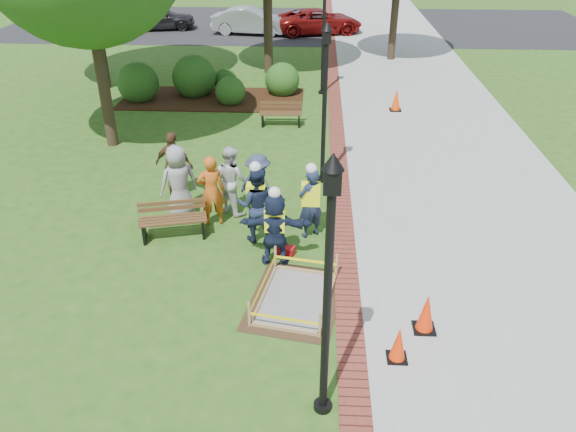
# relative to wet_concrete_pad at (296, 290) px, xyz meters

# --- Properties ---
(ground) EXTENTS (100.00, 100.00, 0.00)m
(ground) POSITION_rel_wet_concrete_pad_xyz_m (-0.73, 0.35, -0.23)
(ground) COLOR #285116
(ground) RESTS_ON ground
(sidewalk) EXTENTS (6.00, 60.00, 0.02)m
(sidewalk) POSITION_rel_wet_concrete_pad_xyz_m (4.27, 10.35, -0.22)
(sidewalk) COLOR #9E9E99
(sidewalk) RESTS_ON ground
(brick_edging) EXTENTS (0.50, 60.00, 0.03)m
(brick_edging) POSITION_rel_wet_concrete_pad_xyz_m (1.02, 10.35, -0.22)
(brick_edging) COLOR maroon
(brick_edging) RESTS_ON ground
(mulch_bed) EXTENTS (7.00, 3.00, 0.05)m
(mulch_bed) POSITION_rel_wet_concrete_pad_xyz_m (-3.73, 12.35, -0.21)
(mulch_bed) COLOR #381E0F
(mulch_bed) RESTS_ON ground
(parking_lot) EXTENTS (36.00, 12.00, 0.01)m
(parking_lot) POSITION_rel_wet_concrete_pad_xyz_m (-0.73, 27.35, -0.23)
(parking_lot) COLOR black
(parking_lot) RESTS_ON ground
(wet_concrete_pad) EXTENTS (2.09, 2.57, 0.55)m
(wet_concrete_pad) POSITION_rel_wet_concrete_pad_xyz_m (0.00, 0.00, 0.00)
(wet_concrete_pad) COLOR #47331E
(wet_concrete_pad) RESTS_ON ground
(bench_near) EXTENTS (1.61, 0.85, 0.83)m
(bench_near) POSITION_rel_wet_concrete_pad_xyz_m (-2.90, 2.20, 0.03)
(bench_near) COLOR brown
(bench_near) RESTS_ON ground
(bench_far) EXTENTS (1.45, 0.53, 0.78)m
(bench_far) POSITION_rel_wet_concrete_pad_xyz_m (-0.89, 9.62, 0.01)
(bench_far) COLOR #4D311A
(bench_far) RESTS_ON ground
(cone_front) EXTENTS (0.35, 0.35, 0.68)m
(cone_front) POSITION_rel_wet_concrete_pad_xyz_m (1.78, -1.53, 0.10)
(cone_front) COLOR black
(cone_front) RESTS_ON ground
(cone_back) EXTENTS (0.40, 0.40, 0.79)m
(cone_back) POSITION_rel_wet_concrete_pad_xyz_m (2.36, -0.76, 0.15)
(cone_back) COLOR black
(cone_back) RESTS_ON ground
(cone_far) EXTENTS (0.42, 0.42, 0.83)m
(cone_far) POSITION_rel_wet_concrete_pad_xyz_m (3.22, 11.37, 0.16)
(cone_far) COLOR black
(cone_far) RESTS_ON ground
(toolbox) EXTENTS (0.47, 0.36, 0.21)m
(toolbox) POSITION_rel_wet_concrete_pad_xyz_m (-0.29, 1.59, -0.13)
(toolbox) COLOR #AD0D12
(toolbox) RESTS_ON ground
(lamp_near) EXTENTS (0.28, 0.28, 4.26)m
(lamp_near) POSITION_rel_wet_concrete_pad_xyz_m (0.52, -2.65, 2.25)
(lamp_near) COLOR black
(lamp_near) RESTS_ON ground
(lamp_mid) EXTENTS (0.28, 0.28, 4.26)m
(lamp_mid) POSITION_rel_wet_concrete_pad_xyz_m (0.52, 5.35, 2.25)
(lamp_mid) COLOR black
(lamp_mid) RESTS_ON ground
(lamp_far) EXTENTS (0.28, 0.28, 4.26)m
(lamp_far) POSITION_rel_wet_concrete_pad_xyz_m (0.52, 13.35, 2.25)
(lamp_far) COLOR black
(lamp_far) RESTS_ON ground
(shrub_a) EXTENTS (1.58, 1.58, 1.58)m
(shrub_a) POSITION_rel_wet_concrete_pad_xyz_m (-6.52, 12.11, -0.23)
(shrub_a) COLOR #224A15
(shrub_a) RESTS_ON ground
(shrub_b) EXTENTS (1.71, 1.71, 1.71)m
(shrub_b) POSITION_rel_wet_concrete_pad_xyz_m (-4.51, 12.88, -0.23)
(shrub_b) COLOR #224A15
(shrub_b) RESTS_ON ground
(shrub_c) EXTENTS (1.14, 1.14, 1.14)m
(shrub_c) POSITION_rel_wet_concrete_pad_xyz_m (-2.94, 11.86, -0.23)
(shrub_c) COLOR #224A15
(shrub_c) RESTS_ON ground
(shrub_d) EXTENTS (1.36, 1.36, 1.36)m
(shrub_d) POSITION_rel_wet_concrete_pad_xyz_m (-1.06, 13.13, -0.23)
(shrub_d) COLOR #224A15
(shrub_d) RESTS_ON ground
(shrub_e) EXTENTS (0.95, 0.95, 0.95)m
(shrub_e) POSITION_rel_wet_concrete_pad_xyz_m (-3.38, 13.52, -0.23)
(shrub_e) COLOR #224A15
(shrub_e) RESTS_ON ground
(casual_person_a) EXTENTS (0.71, 0.63, 1.86)m
(casual_person_a) POSITION_rel_wet_concrete_pad_xyz_m (-2.93, 3.16, 0.69)
(casual_person_a) COLOR gray
(casual_person_a) RESTS_ON ground
(casual_person_b) EXTENTS (0.64, 0.50, 1.76)m
(casual_person_b) POSITION_rel_wet_concrete_pad_xyz_m (-2.09, 2.85, 0.64)
(casual_person_b) COLOR #BE5316
(casual_person_b) RESTS_ON ground
(casual_person_c) EXTENTS (0.66, 0.63, 1.73)m
(casual_person_c) POSITION_rel_wet_concrete_pad_xyz_m (-1.72, 3.49, 0.63)
(casual_person_c) COLOR silver
(casual_person_c) RESTS_ON ground
(casual_person_d) EXTENTS (0.64, 0.49, 1.77)m
(casual_person_d) POSITION_rel_wet_concrete_pad_xyz_m (-3.28, 4.24, 0.65)
(casual_person_d) COLOR brown
(casual_person_d) RESTS_ON ground
(casual_person_e) EXTENTS (0.62, 0.54, 1.64)m
(casual_person_e) POSITION_rel_wet_concrete_pad_xyz_m (-1.03, 3.26, 0.58)
(casual_person_e) COLOR #2D354F
(casual_person_e) RESTS_ON ground
(hivis_worker_a) EXTENTS (0.53, 0.34, 1.80)m
(hivis_worker_a) POSITION_rel_wet_concrete_pad_xyz_m (-0.49, 1.30, 0.66)
(hivis_worker_a) COLOR #152338
(hivis_worker_a) RESTS_ON ground
(hivis_worker_b) EXTENTS (0.64, 0.58, 1.83)m
(hivis_worker_b) POSITION_rel_wet_concrete_pad_xyz_m (0.24, 2.43, 0.68)
(hivis_worker_b) COLOR #17273E
(hivis_worker_b) RESTS_ON ground
(hivis_worker_c) EXTENTS (0.57, 0.37, 1.94)m
(hivis_worker_c) POSITION_rel_wet_concrete_pad_xyz_m (-0.97, 2.20, 0.72)
(hivis_worker_c) COLOR #1C274B
(hivis_worker_c) RESTS_ON ground
(parked_car_a) EXTENTS (3.01, 5.07, 1.55)m
(parked_car_a) POSITION_rel_wet_concrete_pad_xyz_m (-9.11, 25.37, -0.23)
(parked_car_a) COLOR #242426
(parked_car_a) RESTS_ON ground
(parked_car_b) EXTENTS (2.71, 5.08, 1.58)m
(parked_car_b) POSITION_rel_wet_concrete_pad_xyz_m (-3.53, 24.40, -0.23)
(parked_car_b) COLOR #B1B0B5
(parked_car_b) RESTS_ON ground
(parked_car_c) EXTENTS (3.10, 4.96, 1.50)m
(parked_car_c) POSITION_rel_wet_concrete_pad_xyz_m (0.33, 24.76, -0.23)
(parked_car_c) COLOR maroon
(parked_car_c) RESTS_ON ground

